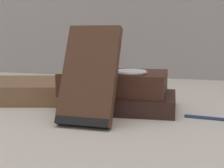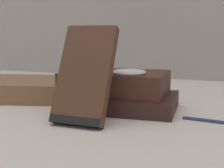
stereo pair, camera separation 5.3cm
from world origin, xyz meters
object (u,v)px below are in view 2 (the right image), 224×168
(book_leaning_front, at_px, (84,78))
(reading_glasses, at_px, (123,93))
(book_flat_top, at_px, (113,82))
(pocket_watch, at_px, (129,72))
(book_side_left, at_px, (22,88))
(book_flat_bottom, at_px, (120,101))
(fountain_pen, at_px, (223,121))

(book_leaning_front, distance_m, reading_glasses, 0.26)
(book_flat_top, distance_m, pocket_watch, 0.05)
(book_side_left, distance_m, reading_glasses, 0.23)
(book_flat_top, bearing_deg, pocket_watch, -33.67)
(pocket_watch, bearing_deg, reading_glasses, 112.10)
(book_side_left, bearing_deg, book_flat_bottom, -22.56)
(reading_glasses, xyz_separation_m, fountain_pen, (0.22, -0.18, 0.00))
(book_flat_top, bearing_deg, reading_glasses, 98.43)
(book_flat_bottom, height_order, book_side_left, book_side_left)
(book_flat_top, bearing_deg, book_side_left, 170.09)
(book_side_left, bearing_deg, reading_glasses, 13.68)
(fountain_pen, bearing_deg, book_leaning_front, -155.59)
(book_flat_top, xyz_separation_m, fountain_pen, (0.20, -0.04, -0.04))
(book_flat_bottom, distance_m, book_flat_top, 0.04)
(pocket_watch, height_order, reading_glasses, pocket_watch)
(reading_glasses, bearing_deg, fountain_pen, -58.89)
(book_flat_bottom, distance_m, fountain_pen, 0.19)
(book_flat_bottom, height_order, reading_glasses, book_flat_bottom)
(book_flat_bottom, height_order, pocket_watch, pocket_watch)
(fountain_pen, bearing_deg, pocket_watch, -178.37)
(fountain_pen, bearing_deg, reading_glasses, 147.82)
(pocket_watch, relative_size, reading_glasses, 0.61)
(book_flat_bottom, bearing_deg, reading_glasses, 102.04)
(book_leaning_front, distance_m, fountain_pen, 0.23)
(pocket_watch, bearing_deg, book_flat_bottom, 137.98)
(book_leaning_front, bearing_deg, fountain_pen, 18.41)
(book_flat_bottom, height_order, book_leaning_front, book_leaning_front)
(book_flat_bottom, xyz_separation_m, reading_glasses, (-0.04, 0.14, -0.01))
(book_leaning_front, xyz_separation_m, pocket_watch, (0.05, 0.08, 0.00))
(book_side_left, height_order, pocket_watch, pocket_watch)
(book_flat_bottom, xyz_separation_m, book_flat_top, (-0.01, 0.00, 0.03))
(book_side_left, bearing_deg, pocket_watch, -26.61)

